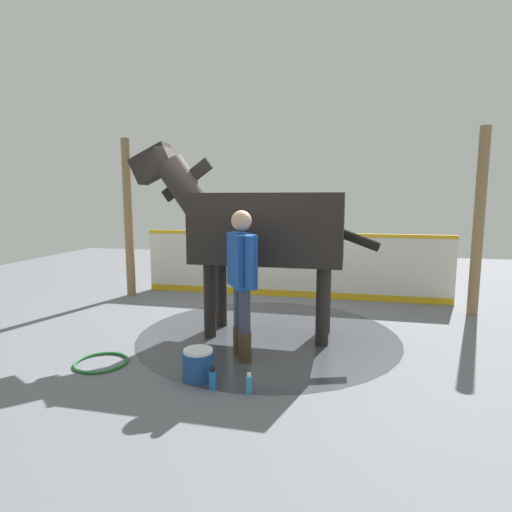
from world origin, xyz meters
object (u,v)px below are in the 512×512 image
Objects in this scene: handler at (242,274)px; bottle_shampoo at (249,384)px; horse at (259,227)px; bottle_spray at (213,379)px; wash_bucket at (198,364)px; hose_coil at (101,362)px.

handler reaches higher than bottle_shampoo.
handler is (0.86, -0.02, -0.48)m from horse.
bottle_shampoo is 0.93× the size of bottle_spray.
wash_bucket is 1.46× the size of bottle_spray.
horse is 16.09× the size of bottle_shampoo.
bottle_shampoo is 0.35× the size of hose_coil.
bottle_shampoo is (0.20, 0.57, -0.06)m from wash_bucket.
hose_coil is at bearing -96.68° from wash_bucket.
hose_coil is (1.36, -1.50, -1.44)m from horse.
wash_bucket is at bearing -131.22° from bottle_spray.
wash_bucket is (1.50, -0.31, -1.30)m from horse.
bottle_shampoo is at bearing 78.99° from hose_coil.
bottle_shampoo reaches higher than hose_coil.
bottle_spray is at bearing 48.78° from wash_bucket.
handler is at bearing 174.13° from bottle_spray.
horse is 2.16m from bottle_spray.
bottle_spray reaches higher than bottle_shampoo.
handler is at bearing 155.40° from wash_bucket.
wash_bucket is 0.55× the size of hose_coil.
horse is 15.03× the size of bottle_spray.
wash_bucket reaches higher than bottle_shampoo.
bottle_spray is at bearing 87.28° from horse.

